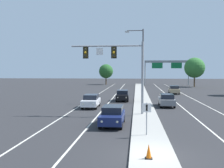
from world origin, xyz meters
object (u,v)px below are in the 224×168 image
at_px(street_lamp_median, 141,61).
at_px(car_receding_tan, 174,90).
at_px(car_oncoming_black, 122,95).
at_px(overhead_signal_mast, 119,62).
at_px(tree_far_left_c, 106,71).
at_px(car_oncoming_navy, 113,115).
at_px(car_receding_grey, 167,100).
at_px(highway_sign_gantry, 167,65).
at_px(tree_far_right_a, 195,68).
at_px(traffic_cone_median_nose, 149,151).
at_px(car_oncoming_white, 91,101).
at_px(median_sign_post, 147,114).

height_order(street_lamp_median, car_receding_tan, street_lamp_median).
xyz_separation_m(car_oncoming_black, car_receding_tan, (9.17, 12.64, 0.00)).
bearing_deg(overhead_signal_mast, tree_far_left_c, 97.81).
xyz_separation_m(street_lamp_median, car_oncoming_black, (-2.71, 2.10, -4.97)).
bearing_deg(car_oncoming_navy, car_oncoming_black, 90.39).
relative_size(car_receding_grey, highway_sign_gantry, 0.34).
bearing_deg(car_oncoming_navy, tree_far_right_a, 71.63).
distance_m(car_oncoming_black, tree_far_left_c, 45.06).
distance_m(car_receding_tan, traffic_cone_median_nose, 39.54).
xyz_separation_m(car_receding_grey, traffic_cone_median_nose, (-3.11, -20.66, -0.31)).
xyz_separation_m(overhead_signal_mast, car_oncoming_navy, (-0.22, -5.14, -4.51)).
relative_size(highway_sign_gantry, tree_far_left_c, 2.09).
bearing_deg(tree_far_left_c, traffic_cone_median_nose, -81.83).
xyz_separation_m(car_oncoming_white, traffic_cone_median_nose, (6.08, -18.84, -0.31)).
height_order(median_sign_post, street_lamp_median, street_lamp_median).
bearing_deg(median_sign_post, car_oncoming_white, 113.87).
relative_size(street_lamp_median, traffic_cone_median_nose, 13.51).
bearing_deg(car_oncoming_black, car_receding_grey, -44.54).
distance_m(car_oncoming_white, tree_far_left_c, 52.10).
bearing_deg(tree_far_right_a, median_sign_post, -104.75).
distance_m(median_sign_post, car_receding_tan, 34.67).
relative_size(car_oncoming_navy, car_receding_grey, 1.00).
distance_m(street_lamp_median, traffic_cone_median_nose, 24.83).
xyz_separation_m(car_receding_tan, traffic_cone_median_nose, (-6.48, -39.01, -0.31)).
distance_m(overhead_signal_mast, tree_far_right_a, 50.33).
height_order(street_lamp_median, car_oncoming_navy, street_lamp_median).
bearing_deg(car_receding_grey, car_oncoming_black, 135.46).
relative_size(median_sign_post, tree_far_right_a, 0.28).
xyz_separation_m(car_oncoming_black, traffic_cone_median_nose, (2.69, -26.36, -0.31)).
relative_size(overhead_signal_mast, car_oncoming_navy, 1.62).
xyz_separation_m(traffic_cone_median_nose, highway_sign_gantry, (8.43, 69.83, 5.66)).
distance_m(overhead_signal_mast, traffic_cone_median_nose, 14.79).
relative_size(street_lamp_median, car_oncoming_white, 2.22).
height_order(car_oncoming_navy, car_oncoming_black, same).
relative_size(median_sign_post, traffic_cone_median_nose, 2.97).
bearing_deg(traffic_cone_median_nose, overhead_signal_mast, 99.68).
xyz_separation_m(overhead_signal_mast, median_sign_post, (2.42, -8.84, -3.75)).
bearing_deg(car_receding_grey, traffic_cone_median_nose, -98.55).
height_order(car_oncoming_white, tree_far_left_c, tree_far_left_c).
bearing_deg(car_receding_tan, highway_sign_gantry, 86.37).
xyz_separation_m(car_oncoming_navy, tree_far_left_c, (-7.58, 62.04, 3.33)).
bearing_deg(traffic_cone_median_nose, street_lamp_median, 89.96).
xyz_separation_m(median_sign_post, car_receding_tan, (6.41, 34.07, -0.77)).
distance_m(overhead_signal_mast, car_oncoming_navy, 6.84).
xyz_separation_m(car_oncoming_white, highway_sign_gantry, (14.52, 50.98, 5.34)).
relative_size(overhead_signal_mast, car_oncoming_white, 1.62).
relative_size(car_oncoming_black, tree_far_right_a, 0.57).
relative_size(car_receding_tan, traffic_cone_median_nose, 6.10).
height_order(street_lamp_median, car_receding_grey, street_lamp_median).
distance_m(car_oncoming_white, car_receding_grey, 9.37).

